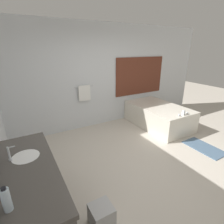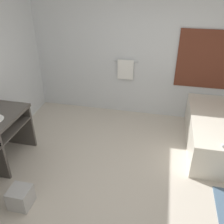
# 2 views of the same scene
# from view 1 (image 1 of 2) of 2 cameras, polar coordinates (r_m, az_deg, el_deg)

# --- Properties ---
(ground_plane) EXTENTS (16.00, 16.00, 0.00)m
(ground_plane) POSITION_cam_1_polar(r_m,az_deg,el_deg) (3.48, 10.66, -17.13)
(ground_plane) COLOR beige
(ground_plane) RESTS_ON ground
(wall_back_with_blinds) EXTENTS (7.40, 0.13, 2.70)m
(wall_back_with_blinds) POSITION_cam_1_polar(r_m,az_deg,el_deg) (4.74, -5.53, 11.19)
(wall_back_with_blinds) COLOR silver
(wall_back_with_blinds) RESTS_ON ground_plane
(vanity_counter) EXTENTS (0.59, 1.67, 0.85)m
(vanity_counter) POSITION_cam_1_polar(r_m,az_deg,el_deg) (2.38, -24.83, -20.20)
(vanity_counter) COLOR #4C4742
(vanity_counter) RESTS_ON ground_plane
(sink_faucet) EXTENTS (0.09, 0.04, 0.18)m
(sink_faucet) POSITION_cam_1_polar(r_m,az_deg,el_deg) (2.40, -30.49, -11.73)
(sink_faucet) COLOR silver
(sink_faucet) RESTS_ON vanity_counter
(bathtub) EXTENTS (1.07, 1.81, 0.70)m
(bathtub) POSITION_cam_1_polar(r_m,az_deg,el_deg) (5.08, 14.79, -0.81)
(bathtub) COLOR silver
(bathtub) RESTS_ON ground_plane
(water_bottle_1) EXTENTS (0.07, 0.07, 0.23)m
(water_bottle_1) POSITION_cam_1_polar(r_m,az_deg,el_deg) (1.78, -31.25, -23.28)
(water_bottle_1) COLOR silver
(water_bottle_1) RESTS_ON vanity_counter
(waste_bin) EXTENTS (0.27, 0.27, 0.28)m
(waste_bin) POSITION_cam_1_polar(r_m,az_deg,el_deg) (2.53, -3.46, -30.64)
(waste_bin) COLOR #B2B2B2
(waste_bin) RESTS_ON ground_plane
(bath_mat) EXTENTS (0.47, 0.84, 0.02)m
(bath_mat) POSITION_cam_1_polar(r_m,az_deg,el_deg) (4.45, 27.80, -10.24)
(bath_mat) COLOR slate
(bath_mat) RESTS_ON ground_plane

